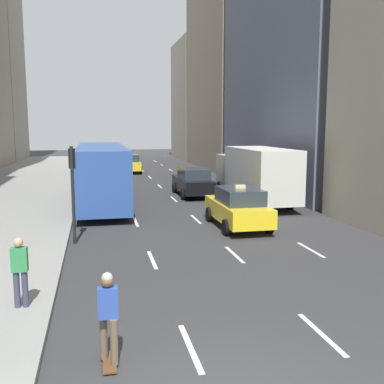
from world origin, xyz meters
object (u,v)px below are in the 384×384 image
Objects in this scene: box_truck at (255,173)px; taxi_lead at (130,163)px; taxi_second at (238,207)px; city_bus at (101,172)px; skateboarder at (108,314)px; pedestrian_near_curb at (20,269)px; sedan_black_near at (193,182)px; traffic_light_pole at (73,179)px.

taxi_lead is at bearing 106.80° from box_truck.
taxi_second is 9.13m from city_bus.
city_bus is 6.65× the size of skateboarder.
city_bus is (-5.61, 7.14, 0.91)m from taxi_second.
city_bus is at bearing 170.02° from box_truck.
skateboarder is 1.06× the size of pedestrian_near_curb.
taxi_second is 2.67× the size of pedestrian_near_curb.
traffic_light_pole is (-6.75, -10.34, 1.52)m from sedan_black_near.
pedestrian_near_curb reaches higher than sedan_black_near.
taxi_lead is at bearing 81.17° from traffic_light_pole.
taxi_lead is at bearing 80.64° from city_bus.
box_truck is 11.79m from traffic_light_pole.
taxi_second is 6.37m from box_truck.
box_truck is 2.33× the size of traffic_light_pole.
sedan_black_near is 12.44m from traffic_light_pole.
taxi_second is at bearing -116.31° from box_truck.
taxi_lead is 0.91× the size of sedan_black_near.
skateboarder is (-8.57, -15.92, -0.75)m from box_truck.
taxi_second is at bearing 60.63° from skateboarder.
pedestrian_near_curb is at bearing -114.81° from sedan_black_near.
taxi_second is 0.91× the size of sedan_black_near.
box_truck is at bearing -50.95° from sedan_black_near.
pedestrian_near_curb is (-7.68, -16.62, 0.18)m from sedan_black_near.
box_truck is (5.60, -18.54, 0.83)m from taxi_lead.
box_truck is 4.81× the size of skateboarder.
box_truck reaches higher than skateboarder.
city_bus reaches higher than sedan_black_near.
sedan_black_near is 0.42× the size of city_bus.
taxi_lead is 34.59m from skateboarder.
taxi_second is at bearing -83.40° from taxi_lead.
box_truck is 18.09m from skateboarder.
pedestrian_near_curb is (-10.48, -13.17, -0.64)m from box_truck.
pedestrian_near_curb is at bearing -98.75° from taxi_lead.
taxi_lead is 1.22× the size of traffic_light_pole.
pedestrian_near_curb is at bearing -98.45° from traffic_light_pole.
sedan_black_near is at bearing 73.41° from skateboarder.
taxi_lead is 0.52× the size of box_truck.
taxi_second is 0.38× the size of city_bus.
box_truck is (2.80, 5.66, 0.83)m from taxi_second.
traffic_light_pole is (-9.55, -6.89, 0.70)m from box_truck.
skateboarder is (-5.77, -10.25, 0.08)m from taxi_second.
taxi_second reaches higher than skateboarder.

